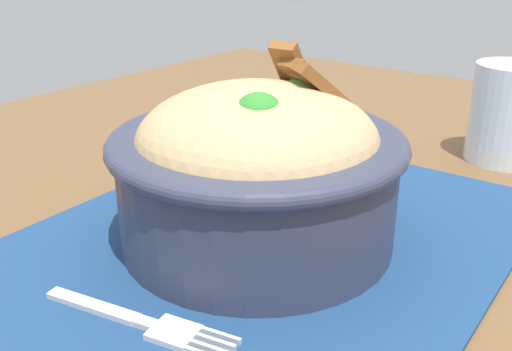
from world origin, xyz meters
name	(u,v)px	position (x,y,z in m)	size (l,w,h in m)	color
table	(247,307)	(0.00, 0.00, 0.67)	(1.20, 0.97, 0.73)	brown
placemat	(243,255)	(0.02, 0.02, 0.73)	(0.46, 0.31, 0.00)	navy
bowl	(257,165)	(0.00, 0.01, 0.79)	(0.22, 0.22, 0.14)	#2D3347
fork	(145,323)	(0.12, 0.02, 0.73)	(0.04, 0.13, 0.00)	#BBBBBB
drinking_glass	(508,120)	(-0.28, 0.10, 0.77)	(0.07, 0.07, 0.10)	silver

